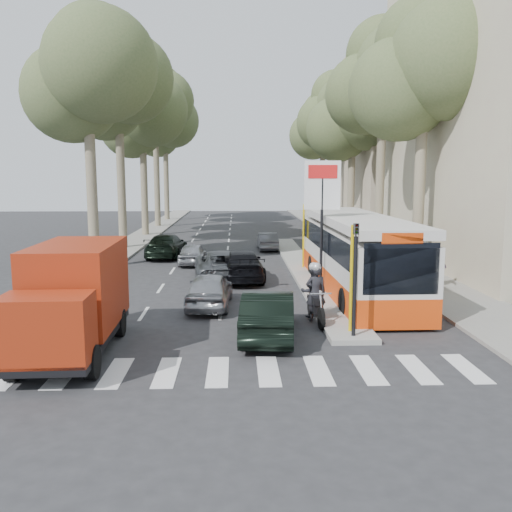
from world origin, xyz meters
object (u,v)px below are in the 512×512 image
at_px(city_bus, 355,252).
at_px(motorcycle, 315,294).
at_px(silver_hatchback, 210,290).
at_px(red_truck, 73,297).
at_px(dark_hatchback, 268,314).

bearing_deg(city_bus, motorcycle, -118.03).
distance_m(silver_hatchback, city_bus, 6.75).
xyz_separation_m(city_bus, motorcycle, (-2.42, -4.66, -0.81)).
bearing_deg(silver_hatchback, city_bus, -153.98).
bearing_deg(red_truck, dark_hatchback, 11.80).
height_order(silver_hatchback, red_truck, red_truck).
bearing_deg(silver_hatchback, dark_hatchback, 120.35).
xyz_separation_m(dark_hatchback, motorcycle, (1.72, 1.83, 0.21)).
height_order(dark_hatchback, city_bus, city_bus).
bearing_deg(motorcycle, red_truck, -160.37).
bearing_deg(city_bus, dark_hatchback, -123.09).
bearing_deg(red_truck, city_bus, 37.39).
xyz_separation_m(silver_hatchback, motorcycle, (3.72, -2.08, 0.27)).
distance_m(silver_hatchback, motorcycle, 4.27).
distance_m(red_truck, motorcycle, 7.96).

